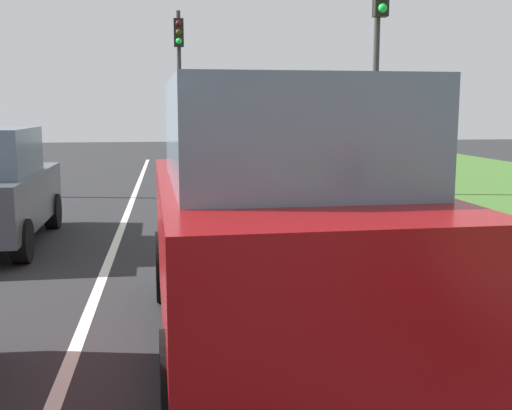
% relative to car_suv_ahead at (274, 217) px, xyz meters
% --- Properties ---
extents(ground_plane, '(60.00, 60.00, 0.00)m').
position_rel_car_suv_ahead_xyz_m(ground_plane, '(-1.00, 4.66, -1.17)').
color(ground_plane, '#262628').
extents(lane_line_center, '(0.12, 32.00, 0.01)m').
position_rel_car_suv_ahead_xyz_m(lane_line_center, '(-1.70, 4.66, -1.16)').
color(lane_line_center, silver).
rests_on(lane_line_center, ground).
extents(lane_line_right_edge, '(0.12, 32.00, 0.01)m').
position_rel_car_suv_ahead_xyz_m(lane_line_right_edge, '(2.60, 4.66, -1.16)').
color(lane_line_right_edge, silver).
rests_on(lane_line_right_edge, ground).
extents(curb_right, '(0.24, 48.00, 0.12)m').
position_rel_car_suv_ahead_xyz_m(curb_right, '(3.10, 4.66, -1.11)').
color(curb_right, '#9E9B93').
rests_on(curb_right, ground).
extents(car_suv_ahead, '(2.07, 4.55, 2.28)m').
position_rel_car_suv_ahead_xyz_m(car_suv_ahead, '(0.00, 0.00, 0.00)').
color(car_suv_ahead, maroon).
rests_on(car_suv_ahead, ground).
extents(traffic_light_near_right, '(0.32, 0.50, 5.13)m').
position_rel_car_suv_ahead_xyz_m(traffic_light_near_right, '(3.92, 8.98, 2.35)').
color(traffic_light_near_right, '#2D2D2D').
rests_on(traffic_light_near_right, ground).
extents(traffic_light_far_median, '(0.32, 0.50, 5.25)m').
position_rel_car_suv_ahead_xyz_m(traffic_light_far_median, '(-0.45, 16.18, 2.36)').
color(traffic_light_far_median, '#2D2D2D').
rests_on(traffic_light_far_median, ground).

